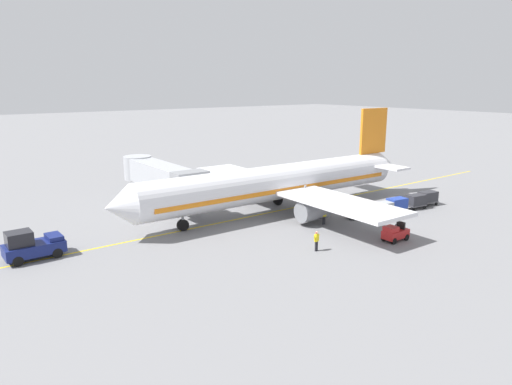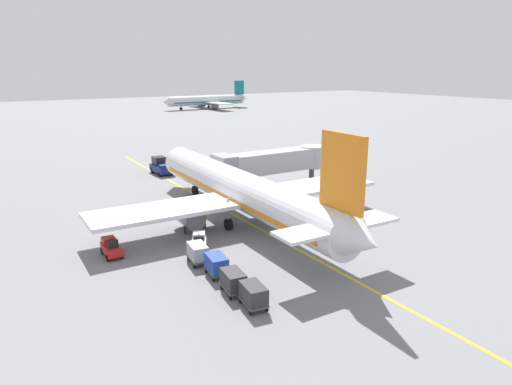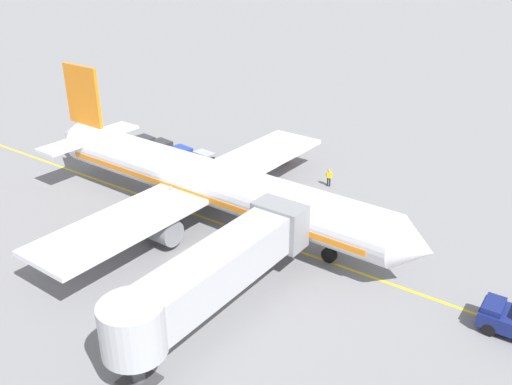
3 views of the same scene
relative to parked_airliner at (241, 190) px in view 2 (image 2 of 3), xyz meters
The scene contains 15 objects.
ground_plane 3.21m from the parked_airliner, 45.53° to the left, with size 400.00×400.00×0.00m, color slate.
gate_lead_in_line 3.21m from the parked_airliner, 45.53° to the left, with size 0.24×80.00×0.01m, color gold.
parked_airliner is the anchor object (origin of this frame).
jet_bridge 13.43m from the parked_airliner, 42.29° to the left, with size 15.92×3.50×4.98m.
pushback_tractor 24.51m from the parked_airliner, 87.95° to the left, with size 2.32×4.46×2.40m.
baggage_tug_lead 13.90m from the parked_airliner, behind, with size 1.29×2.51×1.62m.
baggage_tug_trailing 8.88m from the parked_airliner, 144.41° to the right, with size 2.16×2.77×1.62m.
baggage_cart_front 11.07m from the parked_airliner, 138.35° to the right, with size 1.58×2.97×1.58m.
baggage_cart_second_in_train 12.89m from the parked_airliner, 128.24° to the right, with size 1.58×2.97×1.58m.
baggage_cart_third_in_train 15.49m from the parked_airliner, 122.05° to the right, with size 1.58×2.97×1.58m.
baggage_cart_tail_end 17.50m from the parked_airliner, 117.47° to the right, with size 1.58×2.97×1.58m.
ground_crew_wing_walker 12.57m from the parked_airliner, 155.21° to the left, with size 0.30×0.73×1.69m.
ground_crew_loader 4.67m from the parked_airliner, behind, with size 0.41×0.69×1.69m.
ground_crew_marshaller 6.72m from the parked_airliner, behind, with size 0.27×0.73×1.69m.
distant_taxiing_airliner 131.81m from the parked_airliner, 65.31° to the left, with size 35.40×28.61×10.10m.
Camera 2 is at (-22.19, -38.27, 14.94)m, focal length 32.10 mm.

